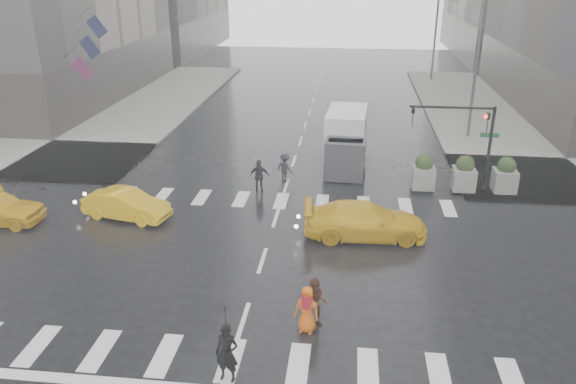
# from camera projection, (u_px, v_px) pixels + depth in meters

# --- Properties ---
(ground) EXTENTS (120.00, 120.00, 0.00)m
(ground) POSITION_uv_depth(u_px,v_px,m) (262.00, 260.00, 21.97)
(ground) COLOR black
(ground) RESTS_ON ground
(sidewalk_nw) EXTENTS (35.00, 35.00, 0.15)m
(sidewalk_nw) POSITION_uv_depth(u_px,v_px,m) (31.00, 125.00, 40.08)
(sidewalk_nw) COLOR gray
(sidewalk_nw) RESTS_ON ground
(road_markings) EXTENTS (18.00, 48.00, 0.01)m
(road_markings) POSITION_uv_depth(u_px,v_px,m) (262.00, 260.00, 21.97)
(road_markings) COLOR silver
(road_markings) RESTS_ON ground
(traffic_signal_pole) EXTENTS (4.45, 0.42, 4.50)m
(traffic_signal_pole) POSITION_uv_depth(u_px,v_px,m) (470.00, 132.00, 27.17)
(traffic_signal_pole) COLOR black
(traffic_signal_pole) RESTS_ON ground
(street_lamp_near) EXTENTS (2.15, 0.22, 9.00)m
(street_lamp_near) POSITION_uv_depth(u_px,v_px,m) (475.00, 63.00, 35.51)
(street_lamp_near) COLOR #59595B
(street_lamp_near) RESTS_ON ground
(street_lamp_far) EXTENTS (2.15, 0.22, 9.00)m
(street_lamp_far) POSITION_uv_depth(u_px,v_px,m) (434.00, 29.00, 53.91)
(street_lamp_far) COLOR #59595B
(street_lamp_far) RESTS_ON ground
(planter_west) EXTENTS (1.10, 1.10, 1.80)m
(planter_west) POSITION_uv_depth(u_px,v_px,m) (424.00, 172.00, 28.41)
(planter_west) COLOR gray
(planter_west) RESTS_ON ground
(planter_mid) EXTENTS (1.10, 1.10, 1.80)m
(planter_mid) POSITION_uv_depth(u_px,v_px,m) (464.00, 174.00, 28.20)
(planter_mid) COLOR gray
(planter_mid) RESTS_ON ground
(planter_east) EXTENTS (1.10, 1.10, 1.80)m
(planter_east) POSITION_uv_depth(u_px,v_px,m) (505.00, 175.00, 27.99)
(planter_east) COLOR gray
(planter_east) RESTS_ON ground
(flag_cluster) EXTENTS (2.87, 3.06, 4.69)m
(flag_cluster) POSITION_uv_depth(u_px,v_px,m) (86.00, 44.00, 38.43)
(flag_cluster) COLOR #59595B
(flag_cluster) RESTS_ON ground
(pedestrian_black) EXTENTS (1.09, 1.11, 2.43)m
(pedestrian_black) POSITION_uv_depth(u_px,v_px,m) (226.00, 332.00, 15.11)
(pedestrian_black) COLOR black
(pedestrian_black) RESTS_ON ground
(pedestrian_brown) EXTENTS (0.84, 0.66, 1.68)m
(pedestrian_brown) POSITION_uv_depth(u_px,v_px,m) (316.00, 303.00, 17.73)
(pedestrian_brown) COLOR #432518
(pedestrian_brown) RESTS_ON ground
(pedestrian_orange) EXTENTS (0.84, 0.63, 1.57)m
(pedestrian_orange) POSITION_uv_depth(u_px,v_px,m) (307.00, 309.00, 17.48)
(pedestrian_orange) COLOR #D9580F
(pedestrian_orange) RESTS_ON ground
(pedestrian_far_a) EXTENTS (1.05, 0.71, 1.70)m
(pedestrian_far_a) POSITION_uv_depth(u_px,v_px,m) (259.00, 176.00, 28.30)
(pedestrian_far_a) COLOR black
(pedestrian_far_a) RESTS_ON ground
(pedestrian_far_b) EXTENTS (1.15, 1.00, 1.55)m
(pedestrian_far_b) POSITION_uv_depth(u_px,v_px,m) (285.00, 168.00, 29.66)
(pedestrian_far_b) COLOR black
(pedestrian_far_b) RESTS_ON ground
(taxi_mid) EXTENTS (4.19, 2.18, 1.31)m
(taxi_mid) POSITION_uv_depth(u_px,v_px,m) (126.00, 205.00, 25.40)
(taxi_mid) COLOR #E9B20C
(taxi_mid) RESTS_ON ground
(taxi_rear) EXTENTS (4.68, 2.40, 1.49)m
(taxi_rear) POSITION_uv_depth(u_px,v_px,m) (365.00, 221.00, 23.62)
(taxi_rear) COLOR #E9B20C
(taxi_rear) RESTS_ON ground
(box_truck) EXTENTS (2.17, 5.79, 3.07)m
(box_truck) POSITION_uv_depth(u_px,v_px,m) (346.00, 139.00, 31.58)
(box_truck) COLOR silver
(box_truck) RESTS_ON ground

